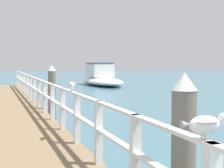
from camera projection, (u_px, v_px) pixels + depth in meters
The scene contains 7 objects.
pier_deck at pixel (3, 114), 12.99m from camera, with size 2.81×27.10×0.42m, color #846B4C.
pier_railing at pixel (39, 90), 13.36m from camera, with size 0.12×25.62×1.05m.
dock_piling_near at pixel (183, 160), 3.97m from camera, with size 0.29×0.29×1.99m.
dock_piling_far at pixel (52, 92), 12.82m from camera, with size 0.29×0.29×1.99m.
seagull_foreground at pixel (205, 123), 2.89m from camera, with size 0.48×0.19×0.21m.
seagull_background at pixel (72, 85), 7.69m from camera, with size 0.25×0.45×0.21m.
boat_1 at pixel (101, 78), 32.51m from camera, with size 3.16×8.84×2.07m.
Camera 1 is at (-0.31, 0.04, 2.10)m, focal length 56.57 mm.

